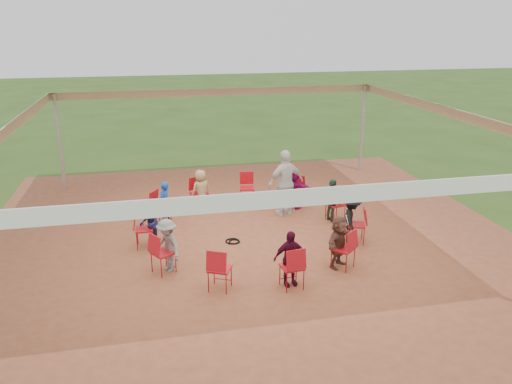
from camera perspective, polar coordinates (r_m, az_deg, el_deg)
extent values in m
plane|color=#2B4917|center=(12.28, -0.61, -5.31)|extent=(80.00, 80.00, 0.00)
plane|color=brown|center=(12.28, -0.61, -5.28)|extent=(13.00, 13.00, 0.00)
cylinder|color=#B2B2B7|center=(16.60, -21.52, 5.29)|extent=(0.12, 0.12, 3.00)
cylinder|color=#B2B2B7|center=(17.89, 12.08, 7.10)|extent=(0.12, 0.12, 3.00)
plane|color=silver|center=(11.38, -0.66, 8.60)|extent=(10.30, 10.30, 0.00)
cube|color=white|center=(6.60, 8.25, -0.42)|extent=(10.30, 0.03, 0.24)
cube|color=white|center=(16.42, -4.30, 11.32)|extent=(10.30, 0.03, 0.24)
cube|color=white|center=(11.57, -26.69, 6.14)|extent=(0.03, 10.30, 0.24)
cube|color=white|center=(13.40, 21.73, 8.32)|extent=(0.03, 10.30, 0.24)
imported|color=black|center=(12.07, 10.83, -3.09)|extent=(0.58, 0.83, 1.16)
imported|color=#204632|center=(13.25, 8.69, -0.95)|extent=(0.52, 0.75, 1.16)
imported|color=#8D0E5F|center=(14.05, 4.33, 0.40)|extent=(1.07, 1.02, 1.16)
imported|color=#9E8E5D|center=(13.97, -6.31, 0.22)|extent=(0.65, 0.52, 1.16)
imported|color=#123BAF|center=(13.09, -10.41, -1.29)|extent=(0.47, 0.51, 1.16)
imported|color=#18163F|center=(11.88, -12.11, -3.53)|extent=(0.33, 0.57, 1.16)
imported|color=slate|center=(10.69, -10.08, -6.03)|extent=(0.71, 0.83, 1.16)
imported|color=#3E081E|center=(10.00, 3.87, -7.56)|extent=(0.72, 0.43, 1.16)
imported|color=brown|center=(10.84, 9.43, -5.61)|extent=(1.08, 1.00, 1.16)
imported|color=silver|center=(13.45, 3.41, 1.04)|extent=(1.18, 0.83, 1.82)
torus|color=black|center=(12.08, -2.72, -5.63)|extent=(0.37, 0.37, 0.03)
torus|color=black|center=(12.05, -2.50, -5.70)|extent=(0.30, 0.30, 0.03)
cube|color=#B7B7BC|center=(12.08, 9.77, -3.45)|extent=(0.33, 0.41, 0.02)
cube|color=#B7B7BC|center=(12.05, 10.37, -2.94)|extent=(0.18, 0.36, 0.23)
cube|color=#CCE0FF|center=(12.05, 10.33, -2.94)|extent=(0.14, 0.31, 0.19)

